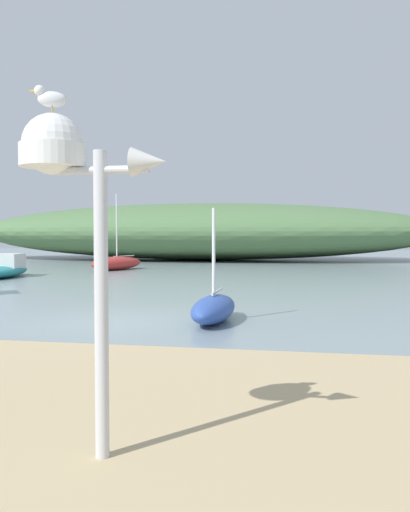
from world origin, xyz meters
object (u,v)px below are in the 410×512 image
mast_structure (67,171)px  sailboat_inner_mooring (214,308)px  sailboat_west_reach (117,263)px  motorboat_east_reach (6,269)px  seagull_on_radar (50,98)px

mast_structure → sailboat_inner_mooring: mast_structure is taller
sailboat_west_reach → motorboat_east_reach: bearing=-120.6°
seagull_on_radar → sailboat_west_reach: (-8.67, 25.70, -2.89)m
seagull_on_radar → sailboat_inner_mooring: seagull_on_radar is taller
mast_structure → sailboat_west_reach: 27.25m
mast_structure → sailboat_inner_mooring: bearing=91.2°
mast_structure → motorboat_east_reach: size_ratio=0.65×
seagull_on_radar → motorboat_east_reach: size_ratio=0.07×
sailboat_west_reach → mast_structure: bearing=-71.1°
motorboat_east_reach → seagull_on_radar: bearing=-58.4°
mast_structure → motorboat_east_reach: 23.39m
sailboat_inner_mooring → sailboat_west_reach: bearing=116.6°
sailboat_inner_mooring → motorboat_east_reach: 16.61m
seagull_on_radar → sailboat_west_reach: bearing=108.6°
sailboat_west_reach → sailboat_inner_mooring: (8.63, -17.26, -0.06)m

